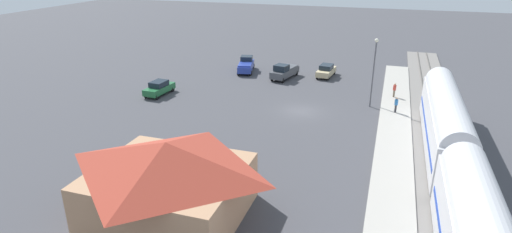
{
  "coord_description": "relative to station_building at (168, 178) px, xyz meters",
  "views": [
    {
      "loc": [
        -8.74,
        42.49,
        16.31
      ],
      "look_at": [
        3.44,
        5.52,
        1.0
      ],
      "focal_mm": 29.01,
      "sensor_mm": 36.0,
      "label": 1
    }
  ],
  "objects": [
    {
      "name": "pickup_charcoal",
      "position": [
        1.07,
        -34.17,
        -1.76
      ],
      "size": [
        3.11,
        5.7,
        2.14
      ],
      "color": "#47494F",
      "rests_on": "ground"
    },
    {
      "name": "sedan_tan",
      "position": [
        -4.36,
        -36.9,
        -1.91
      ],
      "size": [
        2.3,
        4.67,
        1.74
      ],
      "color": "#C6B284",
      "rests_on": "ground"
    },
    {
      "name": "railway_track",
      "position": [
        -18.0,
        -22.0,
        -2.69
      ],
      "size": [
        4.8,
        70.0,
        0.3
      ],
      "color": "slate",
      "rests_on": "ground"
    },
    {
      "name": "pedestrian_on_platform",
      "position": [
        -13.72,
        -29.52,
        -1.5
      ],
      "size": [
        0.36,
        0.36,
        1.71
      ],
      "color": "brown",
      "rests_on": "platform"
    },
    {
      "name": "pickup_blue",
      "position": [
        7.39,
        -35.88,
        -1.76
      ],
      "size": [
        3.15,
        5.71,
        2.14
      ],
      "color": "#283D9E",
      "rests_on": "ground"
    },
    {
      "name": "ground_plane",
      "position": [
        -4.0,
        -22.0,
        -2.78
      ],
      "size": [
        200.0,
        200.0,
        0.0
      ],
      "primitive_type": "plane",
      "color": "#424247"
    },
    {
      "name": "station_building",
      "position": [
        0.0,
        0.0,
        0.0
      ],
      "size": [
        10.29,
        9.06,
        5.35
      ],
      "color": "tan",
      "rests_on": "ground"
    },
    {
      "name": "light_pole_near_platform",
      "position": [
        -11.2,
        -25.95,
        2.14
      ],
      "size": [
        0.44,
        0.44,
        7.84
      ],
      "color": "#515156",
      "rests_on": "ground"
    },
    {
      "name": "pedestrian_waiting_far",
      "position": [
        -13.98,
        -24.12,
        -1.5
      ],
      "size": [
        0.36,
        0.36,
        1.71
      ],
      "color": "#333338",
      "rests_on": "platform"
    },
    {
      "name": "sedan_green",
      "position": [
        14.0,
        -22.26,
        -1.91
      ],
      "size": [
        2.15,
        4.62,
        1.74
      ],
      "color": "#236638",
      "rests_on": "ground"
    },
    {
      "name": "platform",
      "position": [
        -14.0,
        -22.0,
        -2.63
      ],
      "size": [
        3.2,
        46.0,
        0.3
      ],
      "color": "#A8A399",
      "rests_on": "ground"
    }
  ]
}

